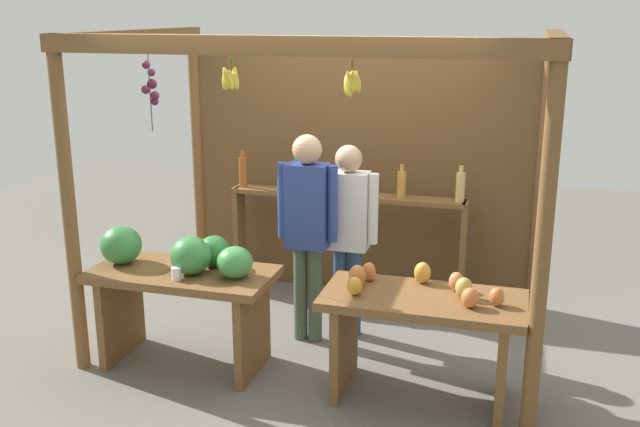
% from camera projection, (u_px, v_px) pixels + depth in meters
% --- Properties ---
extents(ground_plane, '(12.00, 12.00, 0.00)m').
position_uv_depth(ground_plane, '(327.00, 335.00, 5.93)').
color(ground_plane, slate).
rests_on(ground_plane, ground).
extents(market_stall, '(3.31, 2.18, 2.41)m').
position_uv_depth(market_stall, '(343.00, 155.00, 6.01)').
color(market_stall, brown).
rests_on(market_stall, ground).
extents(fruit_counter_left, '(1.35, 0.64, 1.02)m').
position_uv_depth(fruit_counter_left, '(181.00, 278.00, 5.28)').
color(fruit_counter_left, brown).
rests_on(fruit_counter_left, ground).
extents(fruit_counter_right, '(1.34, 0.64, 0.90)m').
position_uv_depth(fruit_counter_right, '(422.00, 320.00, 4.83)').
color(fruit_counter_right, brown).
rests_on(fruit_counter_right, ground).
extents(bottle_shelf_unit, '(2.12, 0.22, 1.35)m').
position_uv_depth(bottle_shelf_unit, '(347.00, 216.00, 6.44)').
color(bottle_shelf_unit, brown).
rests_on(bottle_shelf_unit, ground).
extents(vendor_man, '(0.48, 0.23, 1.67)m').
position_uv_depth(vendor_man, '(307.00, 219.00, 5.59)').
color(vendor_man, '#455846').
rests_on(vendor_man, ground).
extents(vendor_woman, '(0.48, 0.21, 1.57)m').
position_uv_depth(vendor_woman, '(348.00, 224.00, 5.71)').
color(vendor_woman, navy).
rests_on(vendor_woman, ground).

